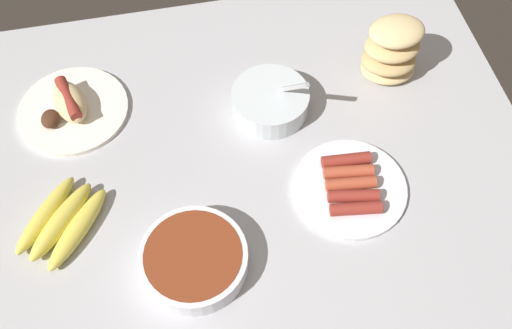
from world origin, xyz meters
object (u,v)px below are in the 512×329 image
object	(u,v)px
bowl_chili	(194,259)
banana_bunch	(62,222)
bowl_coleslaw	(270,101)
plate_sausages	(350,187)
plate_hotdog_assembled	(71,107)
bread_stack	(391,52)

from	to	relation	value
bowl_chili	banana_bunch	xyz separation A→B (cm)	(-22.25, 12.34, -0.66)
bowl_coleslaw	plate_sausages	size ratio (longest dim) A/B	0.73
bowl_coleslaw	plate_hotdog_assembled	size ratio (longest dim) A/B	0.70
bowl_coleslaw	banana_bunch	bearing A→B (deg)	-156.42
bowl_chili	plate_hotdog_assembled	xyz separation A→B (cm)	(-19.65, 38.44, -0.74)
plate_sausages	banana_bunch	world-z (taller)	banana_bunch
bread_stack	bowl_chili	bearing A→B (deg)	-143.07
bowl_chili	bowl_coleslaw	bearing A→B (deg)	56.63
banana_bunch	bread_stack	world-z (taller)	bread_stack
bread_stack	bowl_coleslaw	bearing A→B (deg)	-171.19
bowl_chili	plate_sausages	bearing A→B (deg)	16.48
bowl_coleslaw	bowl_chili	xyz separation A→B (cm)	(-20.38, -30.94, -0.39)
plate_hotdog_assembled	bowl_chili	bearing A→B (deg)	-62.92
bread_stack	plate_hotdog_assembled	bearing A→B (deg)	177.03
plate_sausages	banana_bunch	distance (cm)	53.33
plate_hotdog_assembled	bread_stack	distance (cm)	66.53
plate_hotdog_assembled	banana_bunch	size ratio (longest dim) A/B	1.12
plate_hotdog_assembled	bread_stack	bearing A→B (deg)	-2.97
bowl_chili	bread_stack	size ratio (longest dim) A/B	1.31
plate_hotdog_assembled	bowl_coleslaw	bearing A→B (deg)	-10.60
plate_sausages	bread_stack	size ratio (longest dim) A/B	1.50
banana_bunch	bowl_coleslaw	bearing A→B (deg)	23.58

